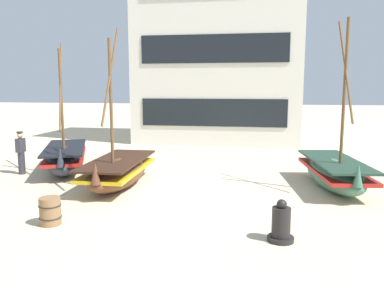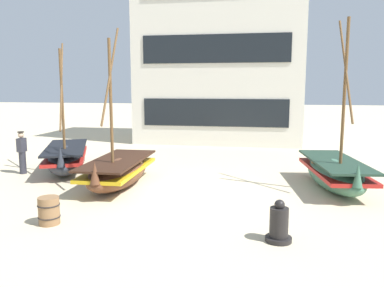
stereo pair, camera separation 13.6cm
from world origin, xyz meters
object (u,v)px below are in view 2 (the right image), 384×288
object	(u,v)px
fishing_boat_near_left	(335,172)
fishing_boat_far_right	(118,171)
capstan_winch	(279,225)
fishing_boat_centre_large	(66,157)
wooden_barrel	(49,211)
harbor_building_main	(220,53)
fisherman_by_hull	(22,153)

from	to	relation	value
fishing_boat_near_left	fishing_boat_far_right	distance (m)	7.37
fishing_boat_far_right	capstan_winch	bearing A→B (deg)	-36.81
fishing_boat_centre_large	fishing_boat_far_right	bearing A→B (deg)	-32.70
wooden_barrel	harbor_building_main	size ratio (longest dim) A/B	0.06
fishing_boat_centre_large	wooden_barrel	world-z (taller)	fishing_boat_centre_large
fishing_boat_centre_large	harbor_building_main	xyz separation A→B (m)	(5.14, 10.26, 4.88)
fisherman_by_hull	capstan_winch	world-z (taller)	fisherman_by_hull
capstan_winch	harbor_building_main	bearing A→B (deg)	100.78
fishing_boat_near_left	fishing_boat_centre_large	distance (m)	10.28
fishing_boat_near_left	fisherman_by_hull	world-z (taller)	fishing_boat_near_left
wooden_barrel	harbor_building_main	bearing A→B (deg)	80.85
fisherman_by_hull	wooden_barrel	distance (m)	6.46
wooden_barrel	fishing_boat_centre_large	bearing A→B (deg)	114.12
fishing_boat_near_left	fishing_boat_centre_large	xyz separation A→B (m)	(-10.23, 0.91, 0.01)
fishing_boat_near_left	fishing_boat_far_right	xyz separation A→B (m)	(-7.30, -0.97, -0.02)
fishing_boat_centre_large	capstan_winch	world-z (taller)	fishing_boat_centre_large
fisherman_by_hull	fishing_boat_near_left	bearing A→B (deg)	-0.92
fishing_boat_near_left	fisherman_by_hull	xyz separation A→B (m)	(-11.72, 0.19, 0.28)
fishing_boat_far_right	fisherman_by_hull	size ratio (longest dim) A/B	3.19
fishing_boat_near_left	capstan_winch	size ratio (longest dim) A/B	5.76
fishing_boat_near_left	wooden_barrel	size ratio (longest dim) A/B	7.93
fishing_boat_centre_large	fishing_boat_far_right	xyz separation A→B (m)	(2.93, -1.88, -0.04)
wooden_barrel	harbor_building_main	xyz separation A→B (m)	(2.57, 15.99, 5.10)
fishing_boat_far_right	capstan_winch	xyz separation A→B (m)	(5.27, -3.94, -0.15)
fishing_boat_centre_large	capstan_winch	distance (m)	10.06
fishing_boat_near_left	wooden_barrel	distance (m)	9.06
fisherman_by_hull	capstan_winch	size ratio (longest dim) A/B	1.75
fishing_boat_far_right	harbor_building_main	bearing A→B (deg)	79.69
capstan_winch	harbor_building_main	size ratio (longest dim) A/B	0.09
fishing_boat_centre_large	capstan_winch	bearing A→B (deg)	-35.39
fishing_boat_near_left	harbor_building_main	size ratio (longest dim) A/B	0.51
fishing_boat_near_left	capstan_winch	xyz separation A→B (m)	(-2.03, -4.92, -0.17)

